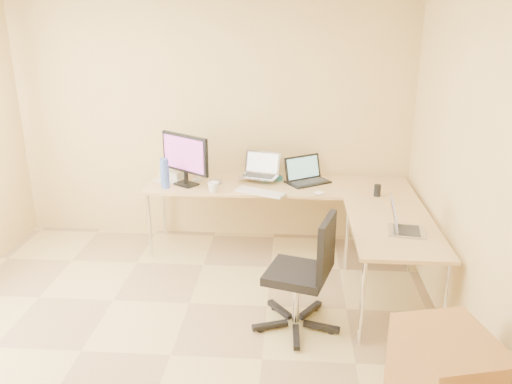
# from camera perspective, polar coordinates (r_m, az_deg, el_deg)

# --- Properties ---
(floor) EXTENTS (4.50, 4.50, 0.00)m
(floor) POSITION_cam_1_polar(r_m,az_deg,el_deg) (4.04, -9.37, -17.26)
(floor) COLOR tan
(floor) RESTS_ON ground
(wall_back) EXTENTS (4.50, 0.00, 4.50)m
(wall_back) POSITION_cam_1_polar(r_m,az_deg,el_deg) (5.57, -4.85, 7.92)
(wall_back) COLOR tan
(wall_back) RESTS_ON ground
(wall_right) EXTENTS (0.00, 4.50, 4.50)m
(wall_right) POSITION_cam_1_polar(r_m,az_deg,el_deg) (3.55, 24.40, -0.31)
(wall_right) COLOR tan
(wall_right) RESTS_ON ground
(desk_main) EXTENTS (2.65, 0.70, 0.73)m
(desk_main) POSITION_cam_1_polar(r_m,az_deg,el_deg) (5.39, 2.43, -2.81)
(desk_main) COLOR tan
(desk_main) RESTS_ON ground
(desk_return) EXTENTS (0.70, 1.30, 0.73)m
(desk_return) POSITION_cam_1_polar(r_m,az_deg,el_deg) (4.55, 14.49, -7.75)
(desk_return) COLOR tan
(desk_return) RESTS_ON ground
(monitor) EXTENTS (0.61, 0.51, 0.52)m
(monitor) POSITION_cam_1_polar(r_m,az_deg,el_deg) (5.21, -7.77, 3.52)
(monitor) COLOR black
(monitor) RESTS_ON desk_main
(book_stack) EXTENTS (0.30, 0.34, 0.05)m
(book_stack) POSITION_cam_1_polar(r_m,az_deg,el_deg) (5.45, 1.38, 1.80)
(book_stack) COLOR teal
(book_stack) RESTS_ON desk_main
(laptop_center) EXTENTS (0.44, 0.38, 0.24)m
(laptop_center) POSITION_cam_1_polar(r_m,az_deg,el_deg) (5.30, 0.38, 2.94)
(laptop_center) COLOR silver
(laptop_center) RESTS_ON desk_main
(laptop_black) EXTENTS (0.52, 0.49, 0.26)m
(laptop_black) POSITION_cam_1_polar(r_m,az_deg,el_deg) (5.28, 5.75, 2.38)
(laptop_black) COLOR black
(laptop_black) RESTS_ON desk_main
(keyboard) EXTENTS (0.51, 0.33, 0.02)m
(keyboard) POSITION_cam_1_polar(r_m,az_deg,el_deg) (4.99, 0.46, -0.02)
(keyboard) COLOR silver
(keyboard) RESTS_ON desk_main
(mouse) EXTENTS (0.12, 0.09, 0.04)m
(mouse) POSITION_cam_1_polar(r_m,az_deg,el_deg) (4.98, 6.96, -0.10)
(mouse) COLOR white
(mouse) RESTS_ON desk_main
(mug) EXTENTS (0.13, 0.13, 0.10)m
(mug) POSITION_cam_1_polar(r_m,az_deg,el_deg) (5.02, -4.71, 0.53)
(mug) COLOR white
(mug) RESTS_ON desk_main
(cd_stack) EXTENTS (0.15, 0.15, 0.03)m
(cd_stack) POSITION_cam_1_polar(r_m,az_deg,el_deg) (5.29, -4.42, 1.12)
(cd_stack) COLOR #A8AECC
(cd_stack) RESTS_ON desk_main
(water_bottle) EXTENTS (0.10, 0.10, 0.30)m
(water_bottle) POSITION_cam_1_polar(r_m,az_deg,el_deg) (5.18, -9.99, 2.04)
(water_bottle) COLOR #4261B6
(water_bottle) RESTS_ON desk_main
(papers) EXTENTS (0.29, 0.36, 0.01)m
(papers) POSITION_cam_1_polar(r_m,az_deg,el_deg) (5.49, -9.32, 1.45)
(papers) COLOR silver
(papers) RESTS_ON desk_main
(white_box) EXTENTS (0.25, 0.22, 0.08)m
(white_box) POSITION_cam_1_polar(r_m,az_deg,el_deg) (5.52, -9.23, 1.95)
(white_box) COLOR beige
(white_box) RESTS_ON desk_main
(desk_fan) EXTENTS (0.27, 0.27, 0.26)m
(desk_fan) POSITION_cam_1_polar(r_m,az_deg,el_deg) (5.37, -6.51, 2.61)
(desk_fan) COLOR silver
(desk_fan) RESTS_ON desk_main
(black_cup) EXTENTS (0.07, 0.07, 0.11)m
(black_cup) POSITION_cam_1_polar(r_m,az_deg,el_deg) (5.03, 13.18, 0.16)
(black_cup) COLOR black
(black_cup) RESTS_ON desk_main
(laptop_return) EXTENTS (0.37, 0.31, 0.23)m
(laptop_return) POSITION_cam_1_polar(r_m,az_deg,el_deg) (4.25, 16.33, -2.85)
(laptop_return) COLOR #B4B7CD
(laptop_return) RESTS_ON desk_return
(office_chair) EXTENTS (0.72, 0.72, 0.97)m
(office_chair) POSITION_cam_1_polar(r_m,az_deg,el_deg) (4.06, 4.51, -8.52)
(office_chair) COLOR black
(office_chair) RESTS_ON ground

